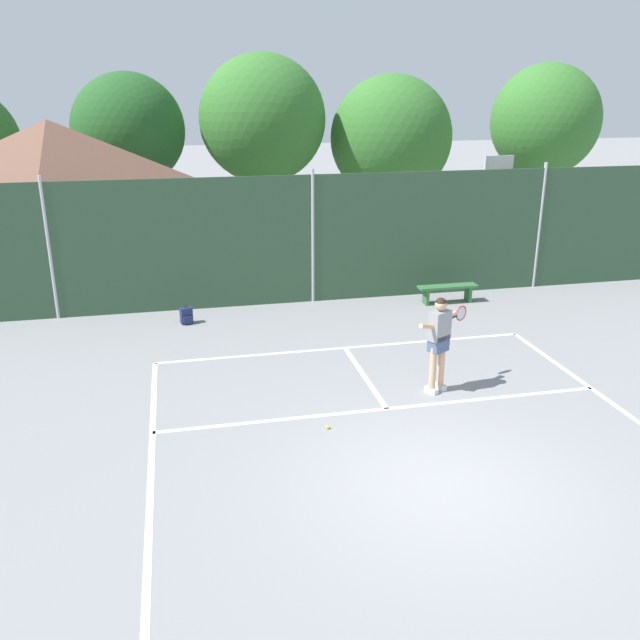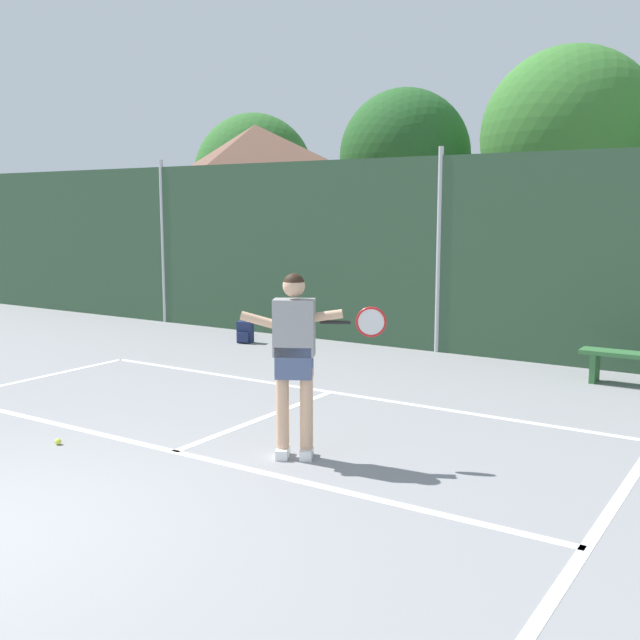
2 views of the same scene
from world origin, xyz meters
name	(u,v)px [view 1 (image 1 of 2)]	position (x,y,z in m)	size (l,w,h in m)	color
ground_plane	(439,485)	(0.00, 0.00, 0.00)	(120.00, 120.00, 0.00)	gray
court_markings	(423,462)	(0.00, 0.65, 0.00)	(8.30, 11.10, 0.01)	white
chainlink_fence	(313,240)	(0.00, 9.00, 1.68)	(26.09, 0.09, 3.51)	#2D4C33
basketball_hoop	(496,198)	(5.97, 10.74, 2.31)	(0.90, 0.67, 3.55)	yellow
clubhouse_building	(56,199)	(-6.79, 12.69, 2.39)	(6.20, 4.54, 4.60)	beige
treeline_backdrop	(292,130)	(0.95, 17.34, 3.93)	(25.93, 4.20, 6.63)	brown
tennis_player	(439,336)	(1.15, 3.01, 1.11)	(1.25, 0.81, 1.85)	silver
tennis_ball	(328,427)	(-1.20, 1.99, 0.03)	(0.07, 0.07, 0.07)	#CCE033
backpack_navy	(187,316)	(-3.37, 7.88, 0.19)	(0.32, 0.30, 0.46)	navy
courtside_bench	(447,290)	(3.47, 8.08, 0.36)	(1.60, 0.36, 0.48)	#336B38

